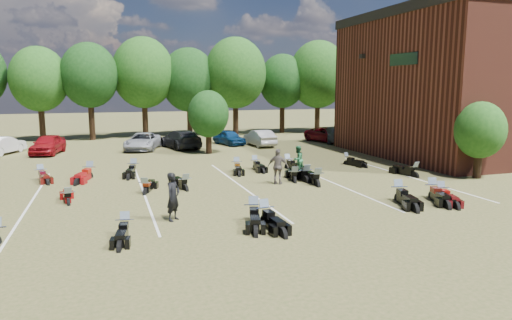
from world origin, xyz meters
name	(u,v)px	position (x,y,z in m)	size (l,w,h in m)	color
ground	(318,195)	(0.00, 0.00, 0.00)	(160.00, 160.00, 0.00)	brown
car_0	(48,144)	(-13.99, 19.00, 0.77)	(1.81, 4.51, 1.54)	maroon
car_1	(2,145)	(-17.36, 20.07, 0.70)	(1.48, 4.23, 1.40)	silver
car_2	(143,141)	(-6.79, 19.25, 0.70)	(2.33, 5.05, 1.40)	#9A9CA2
car_3	(181,139)	(-3.64, 19.24, 0.79)	(2.20, 5.42, 1.57)	black
car_4	(229,137)	(0.90, 20.28, 0.67)	(1.58, 3.92, 1.34)	navy
car_5	(259,138)	(3.26, 18.62, 0.72)	(1.52, 4.35, 1.43)	#B1B1AC
car_6	(328,135)	(10.40, 19.36, 0.70)	(2.31, 5.02, 1.39)	#58050F
car_7	(334,134)	(10.85, 18.96, 0.76)	(2.12, 5.21, 1.51)	#3E3F43
person_black	(173,197)	(-7.25, -2.10, 0.95)	(0.69, 0.45, 1.90)	black
person_green	(298,159)	(1.34, 5.66, 0.83)	(0.81, 0.63, 1.66)	#25643B
person_grey	(278,167)	(-0.98, 2.93, 0.96)	(1.13, 0.47, 1.92)	#5D5550
motorcycle_1	(125,235)	(-9.14, -3.40, 0.00)	(0.66, 2.08, 1.16)	black
motorcycle_2	(254,221)	(-4.32, -3.17, 0.00)	(0.76, 2.40, 1.34)	black
motorcycle_3	(265,224)	(-4.01, -3.62, 0.00)	(0.74, 2.32, 1.30)	black
motorcycle_4	(398,201)	(2.92, -2.26, 0.00)	(0.79, 2.49, 1.39)	black
motorcycle_5	(432,199)	(4.73, -2.32, 0.00)	(0.78, 2.44, 1.36)	black
motorcycle_6	(441,200)	(4.93, -2.68, 0.00)	(0.69, 2.17, 1.21)	#4A0A0E
motorcycle_7	(69,205)	(-11.35, 1.81, 0.00)	(0.64, 2.00, 1.12)	maroon
motorcycle_8	(145,194)	(-7.94, 2.79, 0.00)	(0.67, 2.10, 1.17)	black
motorcycle_9	(185,190)	(-5.95, 2.99, 0.00)	(0.70, 2.18, 1.22)	black
motorcycle_10	(295,182)	(0.07, 3.12, 0.00)	(0.71, 2.23, 1.24)	black
motorcycle_11	(317,186)	(0.80, 1.82, 0.00)	(0.79, 2.49, 1.39)	black
motorcycle_12	(306,182)	(0.65, 2.94, 0.00)	(0.80, 2.50, 1.39)	black
motorcycle_13	(414,177)	(7.23, 2.30, 0.00)	(0.73, 2.28, 1.27)	black
motorcycle_14	(41,180)	(-13.21, 8.16, 0.00)	(0.69, 2.18, 1.21)	#460C0A
motorcycle_15	(90,178)	(-10.64, 7.74, 0.00)	(0.78, 2.45, 1.37)	maroon
motorcycle_16	(134,174)	(-8.17, 8.36, 0.00)	(0.74, 2.33, 1.30)	black
motorcycle_17	(237,171)	(-2.05, 7.29, 0.00)	(0.70, 2.20, 1.23)	black
motorcycle_18	(255,169)	(-0.71, 7.71, 0.00)	(0.69, 2.16, 1.21)	black
motorcycle_19	(288,169)	(1.34, 7.21, 0.00)	(0.74, 2.32, 1.30)	black
motorcycle_20	(347,165)	(5.67, 7.34, 0.00)	(0.65, 2.05, 1.14)	black
tree_line	(190,76)	(-1.00, 29.00, 6.31)	(56.00, 6.00, 9.79)	black
young_tree_near_building	(480,130)	(10.50, 1.00, 2.75)	(2.80, 2.80, 4.16)	black
young_tree_midfield	(208,114)	(-2.00, 15.50, 3.09)	(3.20, 3.20, 4.70)	black
parking_lines	(241,186)	(-3.00, 3.00, 0.01)	(20.10, 14.00, 0.01)	silver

